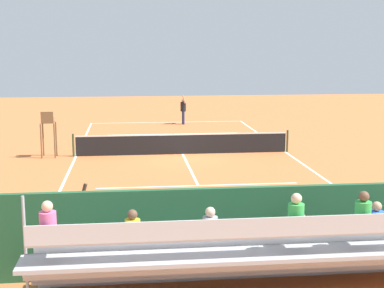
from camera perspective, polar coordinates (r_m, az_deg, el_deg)
ground_plane at (r=26.58m, az=-0.96°, el=-1.03°), size 60.00×60.00×0.00m
court_line_markings at (r=26.62m, az=-0.97°, el=-1.01°), size 10.10×22.20×0.01m
tennis_net at (r=26.49m, az=-0.96°, el=0.03°), size 10.30×0.10×1.07m
backdrop_wall at (r=12.90m, az=5.01°, el=-8.71°), size 18.00×0.16×2.00m
bleacher_stand at (r=11.64m, az=6.26°, el=-11.10°), size 9.06×2.40×2.48m
umpire_chair at (r=26.44m, az=-14.46°, el=1.48°), size 0.67×0.67×2.14m
courtside_bench at (r=14.60m, az=16.52°, el=-8.67°), size 1.80×0.40×0.93m
equipment_bag at (r=13.96m, az=8.70°, el=-10.88°), size 0.90×0.36×0.36m
tennis_player at (r=36.34m, az=-0.90°, el=3.62°), size 0.40×0.54×1.93m
tennis_racket at (r=36.71m, az=-2.22°, el=2.11°), size 0.59×0.38×0.03m
tennis_ball_near at (r=35.24m, az=-1.12°, el=1.80°), size 0.07×0.07×0.07m
line_judge at (r=13.56m, az=-11.27°, el=-7.86°), size 0.43×0.55×1.93m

